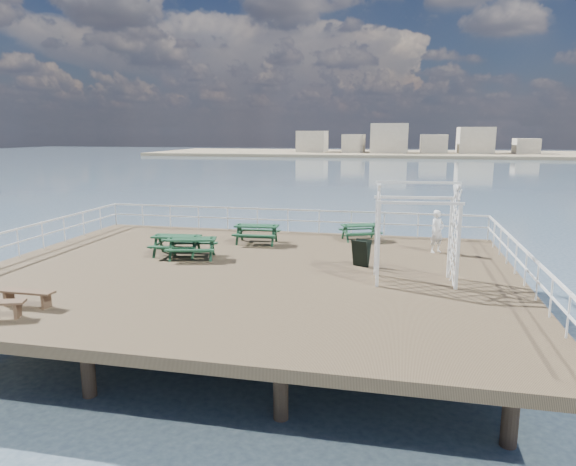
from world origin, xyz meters
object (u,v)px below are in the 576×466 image
(picnic_table_d, at_px, (192,244))
(trellis_arbor, at_px, (415,238))
(flat_bench_near, at_px, (27,294))
(picnic_table_a, at_px, (177,241))
(person, at_px, (437,231))
(picnic_table_c, at_px, (360,229))
(picnic_table_b, at_px, (257,230))

(picnic_table_d, relative_size, trellis_arbor, 0.65)
(picnic_table_d, xyz_separation_m, flat_bench_near, (-2.24, -5.95, -0.22))
(picnic_table_a, distance_m, person, 9.99)
(picnic_table_a, relative_size, flat_bench_near, 1.23)
(trellis_arbor, relative_size, person, 1.90)
(person, bearing_deg, flat_bench_near, -179.56)
(flat_bench_near, bearing_deg, picnic_table_a, 77.07)
(picnic_table_c, distance_m, person, 3.52)
(picnic_table_d, bearing_deg, picnic_table_b, 47.63)
(flat_bench_near, height_order, trellis_arbor, trellis_arbor)
(picnic_table_a, distance_m, flat_bench_near, 6.42)
(picnic_table_c, bearing_deg, trellis_arbor, -92.52)
(picnic_table_c, distance_m, flat_bench_near, 13.26)
(picnic_table_a, distance_m, picnic_table_d, 0.78)
(picnic_table_a, relative_size, picnic_table_b, 1.02)
(picnic_table_a, relative_size, picnic_table_d, 0.93)
(picnic_table_b, relative_size, picnic_table_c, 0.96)
(picnic_table_b, height_order, trellis_arbor, trellis_arbor)
(picnic_table_d, bearing_deg, person, 4.29)
(picnic_table_a, distance_m, picnic_table_c, 7.84)
(picnic_table_c, bearing_deg, flat_bench_near, -149.63)
(trellis_arbor, xyz_separation_m, person, (0.96, 4.28, -0.57))
(picnic_table_a, distance_m, trellis_arbor, 8.88)
(picnic_table_b, distance_m, picnic_table_d, 3.43)
(picnic_table_c, distance_m, picnic_table_d, 7.41)
(picnic_table_b, xyz_separation_m, picnic_table_d, (-1.64, -3.01, -0.01))
(picnic_table_c, distance_m, trellis_arbor, 6.39)
(trellis_arbor, bearing_deg, picnic_table_b, 140.17)
(picnic_table_c, height_order, trellis_arbor, trellis_arbor)
(picnic_table_c, xyz_separation_m, flat_bench_near, (-8.08, -10.51, -0.16))
(picnic_table_b, relative_size, trellis_arbor, 0.60)
(picnic_table_a, height_order, person, person)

